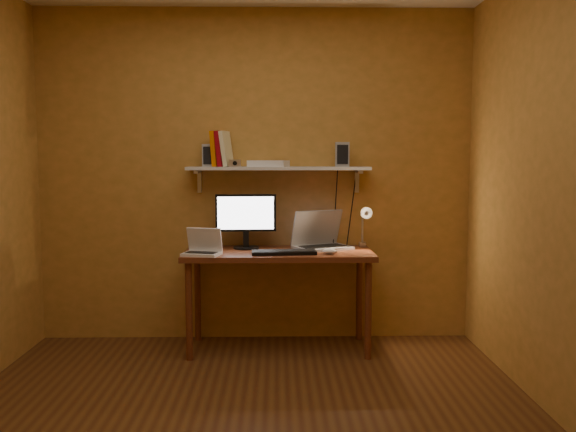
{
  "coord_description": "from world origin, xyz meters",
  "views": [
    {
      "loc": [
        0.17,
        -3.22,
        1.44
      ],
      "look_at": [
        0.25,
        1.18,
        1.02
      ],
      "focal_mm": 38.0,
      "sensor_mm": 36.0,
      "label": 1
    }
  ],
  "objects_px": {
    "netbook": "(203,247)",
    "desk": "(279,262)",
    "shelf_camera": "(235,163)",
    "router": "(269,164)",
    "keyboard": "(284,252)",
    "desk_lamp": "(365,221)",
    "mouse": "(330,251)",
    "laptop": "(320,238)",
    "monitor": "(246,218)",
    "wall_shelf": "(278,169)",
    "speaker_right": "(342,154)",
    "speaker_left": "(209,155)"
  },
  "relations": [
    {
      "from": "keyboard",
      "to": "desk_lamp",
      "type": "distance_m",
      "value": 0.71
    },
    {
      "from": "desk",
      "to": "laptop",
      "type": "xyz_separation_m",
      "value": [
        0.32,
        0.14,
        0.16
      ]
    },
    {
      "from": "shelf_camera",
      "to": "router",
      "type": "distance_m",
      "value": 0.27
    },
    {
      "from": "desk_lamp",
      "to": "keyboard",
      "type": "bearing_deg",
      "value": -156.45
    },
    {
      "from": "wall_shelf",
      "to": "mouse",
      "type": "relative_size",
      "value": 12.94
    },
    {
      "from": "desk",
      "to": "keyboard",
      "type": "xyz_separation_m",
      "value": [
        0.04,
        -0.15,
        0.1
      ]
    },
    {
      "from": "shelf_camera",
      "to": "router",
      "type": "bearing_deg",
      "value": 16.74
    },
    {
      "from": "speaker_right",
      "to": "router",
      "type": "bearing_deg",
      "value": 179.91
    },
    {
      "from": "router",
      "to": "wall_shelf",
      "type": "bearing_deg",
      "value": -7.73
    },
    {
      "from": "monitor",
      "to": "speaker_left",
      "type": "height_order",
      "value": "speaker_left"
    },
    {
      "from": "speaker_left",
      "to": "shelf_camera",
      "type": "relative_size",
      "value": 1.84
    },
    {
      "from": "wall_shelf",
      "to": "laptop",
      "type": "height_order",
      "value": "wall_shelf"
    },
    {
      "from": "netbook",
      "to": "speaker_left",
      "type": "xyz_separation_m",
      "value": [
        0.01,
        0.37,
        0.66
      ]
    },
    {
      "from": "desk",
      "to": "laptop",
      "type": "distance_m",
      "value": 0.38
    },
    {
      "from": "keyboard",
      "to": "desk_lamp",
      "type": "height_order",
      "value": "desk_lamp"
    },
    {
      "from": "monitor",
      "to": "laptop",
      "type": "xyz_separation_m",
      "value": [
        0.57,
        0.02,
        -0.16
      ]
    },
    {
      "from": "wall_shelf",
      "to": "speaker_right",
      "type": "distance_m",
      "value": 0.5
    },
    {
      "from": "laptop",
      "to": "keyboard",
      "type": "height_order",
      "value": "laptop"
    },
    {
      "from": "laptop",
      "to": "netbook",
      "type": "height_order",
      "value": "laptop"
    },
    {
      "from": "keyboard",
      "to": "desk_lamp",
      "type": "bearing_deg",
      "value": 19.7
    },
    {
      "from": "speaker_right",
      "to": "monitor",
      "type": "bearing_deg",
      "value": -173.35
    },
    {
      "from": "keyboard",
      "to": "speaker_right",
      "type": "bearing_deg",
      "value": 31.66
    },
    {
      "from": "keyboard",
      "to": "speaker_right",
      "type": "relative_size",
      "value": 2.49
    },
    {
      "from": "speaker_right",
      "to": "router",
      "type": "xyz_separation_m",
      "value": [
        -0.56,
        0.03,
        -0.07
      ]
    },
    {
      "from": "monitor",
      "to": "mouse",
      "type": "relative_size",
      "value": 4.27
    },
    {
      "from": "router",
      "to": "desk_lamp",
      "type": "bearing_deg",
      "value": -6.07
    },
    {
      "from": "desk_lamp",
      "to": "mouse",
      "type": "bearing_deg",
      "value": -136.87
    },
    {
      "from": "netbook",
      "to": "desk",
      "type": "bearing_deg",
      "value": 31.21
    },
    {
      "from": "monitor",
      "to": "speaker_left",
      "type": "bearing_deg",
      "value": 161.16
    },
    {
      "from": "monitor",
      "to": "shelf_camera",
      "type": "bearing_deg",
      "value": 175.53
    },
    {
      "from": "mouse",
      "to": "speaker_right",
      "type": "distance_m",
      "value": 0.78
    },
    {
      "from": "netbook",
      "to": "router",
      "type": "xyz_separation_m",
      "value": [
        0.47,
        0.37,
        0.6
      ]
    },
    {
      "from": "mouse",
      "to": "speaker_left",
      "type": "relative_size",
      "value": 0.63
    },
    {
      "from": "speaker_right",
      "to": "desk",
      "type": "bearing_deg",
      "value": -157.4
    },
    {
      "from": "monitor",
      "to": "desk_lamp",
      "type": "height_order",
      "value": "monitor"
    },
    {
      "from": "laptop",
      "to": "desk_lamp",
      "type": "distance_m",
      "value": 0.37
    },
    {
      "from": "speaker_left",
      "to": "wall_shelf",
      "type": "bearing_deg",
      "value": 1.33
    },
    {
      "from": "desk_lamp",
      "to": "router",
      "type": "relative_size",
      "value": 1.29
    },
    {
      "from": "netbook",
      "to": "keyboard",
      "type": "relative_size",
      "value": 0.63
    },
    {
      "from": "shelf_camera",
      "to": "laptop",
      "type": "bearing_deg",
      "value": 1.29
    },
    {
      "from": "speaker_left",
      "to": "shelf_camera",
      "type": "distance_m",
      "value": 0.22
    },
    {
      "from": "mouse",
      "to": "desk_lamp",
      "type": "relative_size",
      "value": 0.29
    },
    {
      "from": "keyboard",
      "to": "router",
      "type": "xyz_separation_m",
      "value": [
        -0.11,
        0.35,
        0.64
      ]
    },
    {
      "from": "wall_shelf",
      "to": "netbook",
      "type": "bearing_deg",
      "value": -146.38
    },
    {
      "from": "monitor",
      "to": "laptop",
      "type": "bearing_deg",
      "value": -1.54
    },
    {
      "from": "monitor",
      "to": "laptop",
      "type": "distance_m",
      "value": 0.59
    },
    {
      "from": "mouse",
      "to": "shelf_camera",
      "type": "xyz_separation_m",
      "value": [
        -0.7,
        0.27,
        0.63
      ]
    },
    {
      "from": "desk_lamp",
      "to": "speaker_right",
      "type": "relative_size",
      "value": 2.01
    },
    {
      "from": "shelf_camera",
      "to": "router",
      "type": "height_order",
      "value": "shelf_camera"
    },
    {
      "from": "keyboard",
      "to": "desk",
      "type": "bearing_deg",
      "value": 100.57
    }
  ]
}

